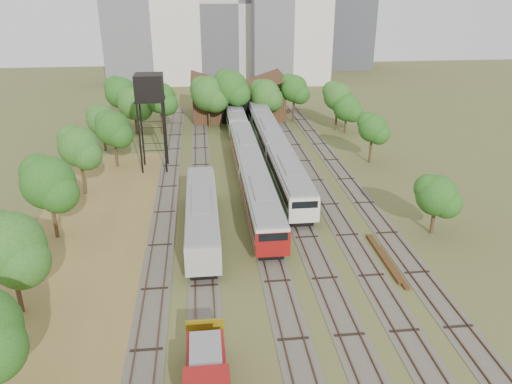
{
  "coord_description": "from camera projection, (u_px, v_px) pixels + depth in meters",
  "views": [
    {
      "loc": [
        -7.65,
        -31.37,
        22.89
      ],
      "look_at": [
        -2.29,
        16.35,
        2.5
      ],
      "focal_mm": 35.0,
      "sensor_mm": 36.0,
      "label": 1
    }
  ],
  "objects": [
    {
      "name": "tree_band_far",
      "position": [
        228.0,
        94.0,
        82.06
      ],
      "size": [
        37.44,
        10.66,
        9.37
      ],
      "color": "#382616",
      "rests_on": "ground"
    },
    {
      "name": "tracks",
      "position": [
        261.0,
        183.0,
        61.21
      ],
      "size": [
        24.6,
        80.0,
        0.19
      ],
      "color": "#4C473D",
      "rests_on": "ground"
    },
    {
      "name": "maintenance_shed",
      "position": [
        237.0,
        100.0,
        90.22
      ],
      "size": [
        16.45,
        11.55,
        7.58
      ],
      "color": "#3D2116",
      "rests_on": "ground"
    },
    {
      "name": "tower_centre",
      "position": [
        236.0,
        2.0,
        123.07
      ],
      "size": [
        20.0,
        18.0,
        36.0
      ],
      "primitive_type": "cube",
      "color": "#B6B2A5",
      "rests_on": "ground"
    },
    {
      "name": "railcar_green_set",
      "position": [
        269.0,
        136.0,
        72.54
      ],
      "size": [
        3.1,
        52.08,
        3.83
      ],
      "color": "black",
      "rests_on": "ground"
    },
    {
      "name": "dry_grass_patch",
      "position": [
        90.0,
        262.0,
        43.89
      ],
      "size": [
        14.0,
        60.0,
        0.04
      ],
      "primitive_type": "cube",
      "color": "brown",
      "rests_on": "ground"
    },
    {
      "name": "tree_band_right",
      "position": [
        374.0,
        133.0,
        66.05
      ],
      "size": [
        5.38,
        39.37,
        6.78
      ],
      "color": "#382616",
      "rests_on": "ground"
    },
    {
      "name": "water_tower",
      "position": [
        149.0,
        90.0,
        61.81
      ],
      "size": [
        3.57,
        3.57,
        12.34
      ],
      "color": "black",
      "rests_on": "ground"
    },
    {
      "name": "tower_far_right",
      "position": [
        349.0,
        16.0,
        137.06
      ],
      "size": [
        12.0,
        12.0,
        28.0
      ],
      "primitive_type": "cube",
      "color": "#42434A",
      "rests_on": "ground"
    },
    {
      "name": "railcar_red_set",
      "position": [
        252.0,
        174.0,
        58.52
      ],
      "size": [
        3.05,
        34.58,
        3.77
      ],
      "color": "black",
      "rests_on": "ground"
    },
    {
      "name": "old_grey_coach",
      "position": [
        202.0,
        215.0,
        48.07
      ],
      "size": [
        3.05,
        18.0,
        3.77
      ],
      "color": "black",
      "rests_on": "ground"
    },
    {
      "name": "tree_band_left",
      "position": [
        76.0,
        160.0,
        52.77
      ],
      "size": [
        7.69,
        64.64,
        8.54
      ],
      "color": "#382616",
      "rests_on": "ground"
    },
    {
      "name": "rail_pile_near",
      "position": [
        384.0,
        258.0,
        44.43
      ],
      "size": [
        0.56,
        8.43,
        0.28
      ],
      "primitive_type": "cube",
      "color": "#4F3016",
      "rests_on": "ground"
    },
    {
      "name": "railcar_rear",
      "position": [
        235.0,
        117.0,
        83.49
      ],
      "size": [
        2.89,
        16.08,
        3.57
      ],
      "color": "black",
      "rests_on": "ground"
    },
    {
      "name": "shunter_locomotive",
      "position": [
        207.0,
        382.0,
        28.66
      ],
      "size": [
        2.57,
        8.1,
        3.37
      ],
      "color": "black",
      "rests_on": "ground"
    },
    {
      "name": "rail_pile_far",
      "position": [
        392.0,
        266.0,
        43.13
      ],
      "size": [
        0.44,
        7.03,
        0.23
      ],
      "primitive_type": "cube",
      "color": "#4F3016",
      "rests_on": "ground"
    },
    {
      "name": "ground",
      "position": [
        309.0,
        303.0,
        38.43
      ],
      "size": [
        240.0,
        240.0,
        0.0
      ],
      "primitive_type": "plane",
      "color": "#475123",
      "rests_on": "ground"
    }
  ]
}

